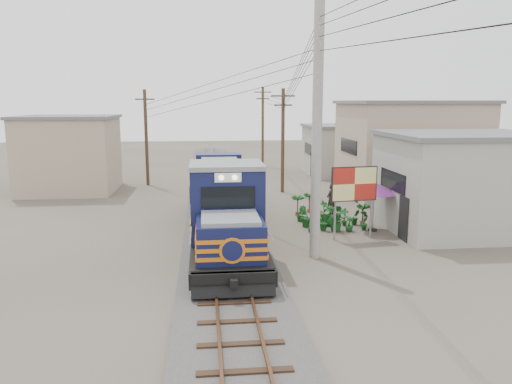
{
  "coord_description": "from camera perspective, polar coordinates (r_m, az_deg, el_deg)",
  "views": [
    {
      "loc": [
        -0.83,
        -19.33,
        6.14
      ],
      "look_at": [
        1.44,
        2.21,
        2.2
      ],
      "focal_mm": 35.0,
      "sensor_mm": 36.0,
      "label": 1
    }
  ],
  "objects": [
    {
      "name": "wooden_pole_far",
      "position": [
        47.71,
        0.77,
        7.66
      ],
      "size": [
        1.6,
        0.24,
        7.5
      ],
      "color": "#4C3826",
      "rests_on": "ground"
    },
    {
      "name": "shophouse_back",
      "position": [
        43.18,
        9.95,
        4.8
      ],
      "size": [
        6.3,
        6.3,
        4.2
      ],
      "color": "#9A978C",
      "rests_on": "ground"
    },
    {
      "name": "power_lines",
      "position": [
        27.87,
        -4.71,
        13.21
      ],
      "size": [
        9.65,
        19.0,
        3.3
      ],
      "color": "black",
      "rests_on": "ground"
    },
    {
      "name": "ballast",
      "position": [
        29.96,
        -4.3,
        -1.39
      ],
      "size": [
        3.6,
        70.0,
        0.16
      ],
      "primitive_type": "cube",
      "color": "#595651",
      "rests_on": "ground"
    },
    {
      "name": "billboard",
      "position": [
        22.6,
        11.16,
        0.68
      ],
      "size": [
        2.14,
        0.39,
        3.31
      ],
      "rotation": [
        0.0,
        0.0,
        0.13
      ],
      "color": "#99999E",
      "rests_on": "ground"
    },
    {
      "name": "vendor",
      "position": [
        27.55,
        8.56,
        -0.85
      ],
      "size": [
        0.74,
        0.73,
        1.73
      ],
      "primitive_type": "imported",
      "rotation": [
        0.0,
        0.0,
        3.9
      ],
      "color": "black",
      "rests_on": "ground"
    },
    {
      "name": "track",
      "position": [
        29.93,
        -4.31,
        -1.05
      ],
      "size": [
        1.15,
        70.0,
        0.12
      ],
      "color": "#51331E",
      "rests_on": "ground"
    },
    {
      "name": "market_umbrella",
      "position": [
        24.33,
        13.37,
        0.41
      ],
      "size": [
        2.24,
        2.24,
        2.36
      ],
      "rotation": [
        0.0,
        0.0,
        -0.05
      ],
      "color": "black",
      "rests_on": "ground"
    },
    {
      "name": "wooden_pole_left",
      "position": [
        37.64,
        -12.44,
        6.32
      ],
      "size": [
        1.6,
        0.24,
        7.0
      ],
      "color": "#4C3826",
      "rests_on": "ground"
    },
    {
      "name": "utility_pole_main",
      "position": [
        19.36,
        6.98,
        6.85
      ],
      "size": [
        0.4,
        0.4,
        10.0
      ],
      "color": "#9E9B93",
      "rests_on": "ground"
    },
    {
      "name": "shophouse_front",
      "position": [
        25.79,
        22.63,
        1.08
      ],
      "size": [
        7.35,
        6.3,
        4.7
      ],
      "color": "#9A978C",
      "rests_on": "ground"
    },
    {
      "name": "ground",
      "position": [
        20.3,
        -3.41,
        -7.32
      ],
      "size": [
        120.0,
        120.0,
        0.0
      ],
      "primitive_type": "plane",
      "color": "#473F35",
      "rests_on": "ground"
    },
    {
      "name": "shophouse_left",
      "position": [
        36.67,
        -20.52,
        4.13
      ],
      "size": [
        6.3,
        6.3,
        5.2
      ],
      "color": "tan",
      "rests_on": "ground"
    },
    {
      "name": "plant_nursery",
      "position": [
        25.09,
        8.28,
        -2.86
      ],
      "size": [
        3.41,
        3.15,
        1.07
      ],
      "color": "#154C1B",
      "rests_on": "ground"
    },
    {
      "name": "locomotive",
      "position": [
        22.42,
        -3.77,
        -1.27
      ],
      "size": [
        2.77,
        15.05,
        3.73
      ],
      "color": "black",
      "rests_on": "ground"
    },
    {
      "name": "wooden_pole_mid",
      "position": [
        33.84,
        3.08,
        6.13
      ],
      "size": [
        1.6,
        0.24,
        7.0
      ],
      "color": "#4C3826",
      "rests_on": "ground"
    },
    {
      "name": "shophouse_mid",
      "position": [
        34.18,
        17.02,
        4.78
      ],
      "size": [
        8.4,
        7.35,
        6.2
      ],
      "color": "tan",
      "rests_on": "ground"
    }
  ]
}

